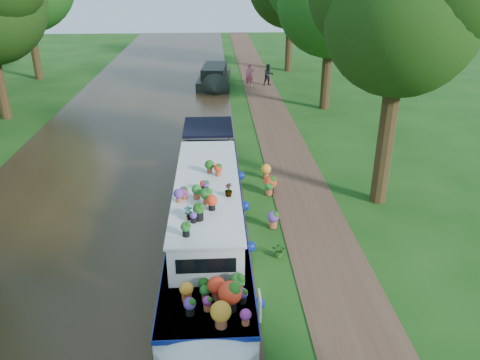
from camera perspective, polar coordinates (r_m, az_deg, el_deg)
name	(u,v)px	position (r m, az deg, el deg)	size (l,w,h in m)	color
ground	(284,250)	(14.11, 5.40, -8.47)	(100.00, 100.00, 0.00)	#154110
canal_water	(79,256)	(14.54, -18.98, -8.73)	(10.00, 100.00, 0.02)	black
towpath	(324,248)	(14.32, 10.21, -8.18)	(2.20, 100.00, 0.03)	#493022
plant_boat	(208,214)	(14.23, -3.94, -4.11)	(2.29, 13.52, 2.25)	silver
tree_near_overhang	(403,5)	(15.86, 19.24, 19.46)	(5.52, 5.28, 8.99)	#302210
second_boat	(214,77)	(33.96, -3.13, 12.45)	(2.54, 7.00, 1.32)	black
pedestrian_pink	(250,75)	(33.08, 1.21, 12.68)	(0.59, 0.39, 1.61)	#CA539E
pedestrian_dark	(268,75)	(33.53, 3.49, 12.68)	(0.72, 0.56, 1.48)	black
verge_plant	(279,250)	(13.67, 4.80, -8.54)	(0.40, 0.35, 0.44)	#2A621D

